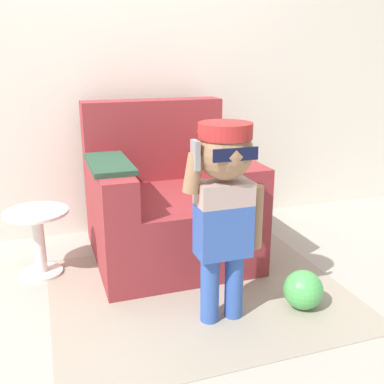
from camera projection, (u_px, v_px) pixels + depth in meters
name	position (u px, v px, depth m)	size (l,w,h in m)	color
ground_plane	(146.00, 270.00, 2.77)	(10.00, 10.00, 0.00)	#ADA89E
wall_back	(114.00, 51.00, 3.10)	(10.00, 0.05, 2.60)	silver
armchair	(166.00, 203.00, 2.93)	(0.97, 0.98, 0.98)	maroon
person_child	(224.00, 194.00, 2.08)	(0.40, 0.30, 0.99)	#3356AD
side_table	(39.00, 236.00, 2.65)	(0.37, 0.37, 0.41)	white
rug	(199.00, 291.00, 2.51)	(1.60, 1.34, 0.01)	#9E9384
toy_ball	(303.00, 290.00, 2.34)	(0.21, 0.21, 0.21)	#4CB256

